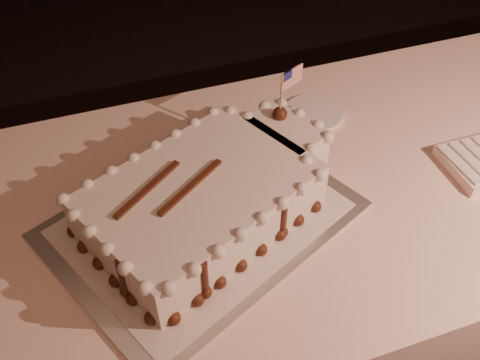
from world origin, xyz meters
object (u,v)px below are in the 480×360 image
object	(u,v)px
cake_board	(202,220)
side_plate	(314,113)
sheet_cake	(212,193)
banquet_table	(317,275)

from	to	relation	value
cake_board	side_plate	distance (m)	0.43
cake_board	side_plate	xyz separation A→B (m)	(0.35, 0.24, 0.00)
cake_board	sheet_cake	bearing A→B (deg)	0.49
sheet_cake	side_plate	size ratio (longest dim) A/B	3.87
banquet_table	cake_board	bearing A→B (deg)	-174.21
cake_board	sheet_cake	size ratio (longest dim) A/B	1.01
banquet_table	side_plate	xyz separation A→B (m)	(0.05, 0.21, 0.38)
banquet_table	side_plate	size ratio (longest dim) A/B	16.82
banquet_table	sheet_cake	bearing A→B (deg)	-176.21
banquet_table	sheet_cake	size ratio (longest dim) A/B	4.35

